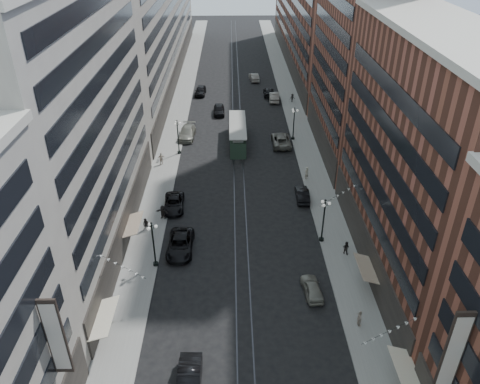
{
  "coord_description": "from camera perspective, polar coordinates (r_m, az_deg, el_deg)",
  "views": [
    {
      "loc": [
        -0.98,
        -11.0,
        32.45
      ],
      "look_at": [
        -0.08,
        34.88,
        5.0
      ],
      "focal_mm": 35.0,
      "sensor_mm": 36.0,
      "label": 1
    }
  ],
  "objects": [
    {
      "name": "building_west_mid",
      "position": [
        50.33,
        -19.77,
        7.52
      ],
      "size": [
        8.0,
        36.0,
        28.0
      ],
      "primitive_type": "cube",
      "color": "#A09B8D",
      "rests_on": "ground"
    },
    {
      "name": "building_east_mid",
      "position": [
        47.56,
        21.25,
        3.19
      ],
      "size": [
        8.0,
        30.0,
        24.0
      ],
      "primitive_type": "cube",
      "color": "brown",
      "rests_on": "ground"
    },
    {
      "name": "lamppost_sw_far",
      "position": [
        49.5,
        -10.52,
        -6.09
      ],
      "size": [
        1.03,
        1.14,
        5.52
      ],
      "color": "black",
      "rests_on": "sidewalk_west"
    },
    {
      "name": "lamppost_se_far",
      "position": [
        53.05,
        10.15,
        -3.26
      ],
      "size": [
        1.03,
        1.14,
        5.52
      ],
      "color": "black",
      "rests_on": "sidewalk_east"
    },
    {
      "name": "car_4",
      "position": [
        47.5,
        8.78,
        -11.49
      ],
      "size": [
        2.04,
        4.33,
        1.43
      ],
      "primitive_type": "imported",
      "rotation": [
        0.0,
        0.0,
        3.23
      ],
      "color": "gray",
      "rests_on": "ground"
    },
    {
      "name": "rail_east",
      "position": [
        87.27,
        0.06,
        9.07
      ],
      "size": [
        0.12,
        180.0,
        0.02
      ],
      "primitive_type": "cube",
      "color": "#2D2D33",
      "rests_on": "ground"
    },
    {
      "name": "car_7",
      "position": [
        59.98,
        -8.06,
        -1.37
      ],
      "size": [
        2.71,
        5.44,
        1.48
      ],
      "primitive_type": "imported",
      "rotation": [
        0.0,
        0.0,
        0.05
      ],
      "color": "black",
      "rests_on": "ground"
    },
    {
      "name": "pedestrian_9",
      "position": [
        94.97,
        6.39,
        11.34
      ],
      "size": [
        1.12,
        0.67,
        1.62
      ],
      "primitive_type": "imported",
      "rotation": [
        0.0,
        0.0,
        0.24
      ],
      "color": "black",
      "rests_on": "sidewalk_east"
    },
    {
      "name": "car_14",
      "position": [
        107.88,
        1.72,
        13.82
      ],
      "size": [
        2.32,
        5.12,
        1.63
      ],
      "primitive_type": "imported",
      "rotation": [
        0.0,
        0.0,
        3.27
      ],
      "color": "gray",
      "rests_on": "ground"
    },
    {
      "name": "lamppost_sw_mid",
      "position": [
        72.7,
        -7.57,
        6.8
      ],
      "size": [
        1.03,
        1.14,
        5.52
      ],
      "color": "black",
      "rests_on": "sidewalk_west"
    },
    {
      "name": "car_8",
      "position": [
        79.18,
        -6.45,
        7.2
      ],
      "size": [
        2.84,
        6.24,
        1.77
      ],
      "primitive_type": "imported",
      "rotation": [
        0.0,
        0.0,
        -0.06
      ],
      "color": "gray",
      "rests_on": "ground"
    },
    {
      "name": "pedestrian_5",
      "position": [
        57.89,
        -9.41,
        -2.43
      ],
      "size": [
        1.73,
        1.07,
        1.8
      ],
      "primitive_type": "imported",
      "rotation": [
        0.0,
        0.0,
        -0.38
      ],
      "color": "black",
      "rests_on": "sidewalk_west"
    },
    {
      "name": "car_extra_0",
      "position": [
        95.55,
        4.18,
        11.52
      ],
      "size": [
        2.18,
        5.51,
        1.79
      ],
      "primitive_type": "imported",
      "rotation": [
        0.0,
        0.0,
        3.09
      ],
      "color": "gray",
      "rests_on": "ground"
    },
    {
      "name": "ground",
      "position": [
        78.07,
        -0.3,
        6.33
      ],
      "size": [
        220.0,
        220.0,
        0.0
      ],
      "primitive_type": "plane",
      "color": "black",
      "rests_on": "ground"
    },
    {
      "name": "sidewalk_west",
      "position": [
        87.8,
        -7.69,
        8.97
      ],
      "size": [
        4.0,
        180.0,
        0.15
      ],
      "primitive_type": "cube",
      "color": "gray",
      "rests_on": "ground"
    },
    {
      "name": "car_11",
      "position": [
        76.41,
        5.04,
        6.35
      ],
      "size": [
        2.92,
        6.29,
        1.74
      ],
      "primitive_type": "imported",
      "rotation": [
        0.0,
        0.0,
        3.15
      ],
      "color": "#67665C",
      "rests_on": "ground"
    },
    {
      "name": "sidewalk_east",
      "position": [
        88.05,
        6.87,
        9.09
      ],
      "size": [
        4.0,
        180.0,
        0.15
      ],
      "primitive_type": "cube",
      "color": "gray",
      "rests_on": "ground"
    },
    {
      "name": "pedestrian_6",
      "position": [
        70.59,
        -9.57,
        4.04
      ],
      "size": [
        1.19,
        0.83,
        1.86
      ],
      "primitive_type": "imported",
      "rotation": [
        0.0,
        0.0,
        3.48
      ],
      "color": "beige",
      "rests_on": "sidewalk_west"
    },
    {
      "name": "car_9",
      "position": [
        99.17,
        -4.85,
        12.21
      ],
      "size": [
        2.38,
        5.21,
        1.73
      ],
      "primitive_type": "imported",
      "rotation": [
        0.0,
        0.0,
        -0.07
      ],
      "color": "black",
      "rests_on": "ground"
    },
    {
      "name": "rail_west",
      "position": [
        87.25,
        -0.87,
        9.06
      ],
      "size": [
        0.12,
        180.0,
        0.02
      ],
      "primitive_type": "cube",
      "color": "#2D2D33",
      "rests_on": "ground"
    },
    {
      "name": "car_12",
      "position": [
        98.44,
        3.55,
        12.07
      ],
      "size": [
        2.33,
        5.45,
        1.57
      ],
      "primitive_type": "imported",
      "rotation": [
        0.0,
        0.0,
        3.12
      ],
      "color": "black",
      "rests_on": "ground"
    },
    {
      "name": "pedestrian_2",
      "position": [
        56.23,
        -11.4,
        -3.89
      ],
      "size": [
        0.86,
        0.63,
        1.59
      ],
      "primitive_type": "imported",
      "rotation": [
        0.0,
        0.0,
        -0.3
      ],
      "color": "black",
      "rests_on": "sidewalk_west"
    },
    {
      "name": "pedestrian_4",
      "position": [
        45.02,
        14.36,
        -14.71
      ],
      "size": [
        0.48,
        0.99,
        1.67
      ],
      "primitive_type": "imported",
      "rotation": [
        0.0,
        0.0,
        1.6
      ],
      "color": "#B5A696",
      "rests_on": "sidewalk_east"
    },
    {
      "name": "pedestrian_8",
      "position": [
        66.34,
        8.11,
        2.31
      ],
      "size": [
        0.79,
        0.75,
        1.82
      ],
      "primitive_type": "imported",
      "rotation": [
        0.0,
        0.0,
        3.79
      ],
      "color": "#C0B79F",
      "rests_on": "sidewalk_east"
    },
    {
      "name": "car_10",
      "position": [
        61.77,
        7.6,
        -0.29
      ],
      "size": [
        1.68,
        4.57,
        1.5
      ],
      "primitive_type": "imported",
      "rotation": [
        0.0,
        0.0,
        3.12
      ],
      "color": "black",
      "rests_on": "ground"
    },
    {
      "name": "lamppost_se_mid",
      "position": [
        77.5,
        6.58,
        8.42
      ],
      "size": [
        1.03,
        1.14,
        5.52
      ],
      "color": "black",
      "rests_on": "sidewalk_east"
    },
    {
      "name": "car_13",
      "position": [
        88.69,
        -2.57,
        9.98
      ],
      "size": [
        2.13,
        5.02,
        1.69
      ],
      "primitive_type": "imported",
      "rotation": [
        0.0,
        0.0,
        0.03
      ],
      "color": "black",
      "rests_on": "ground"
    },
    {
      "name": "car_2",
      "position": [
        52.61,
        -7.29,
        -6.35
      ],
      "size": [
        2.84,
        6.04,
        1.67
      ],
      "primitive_type": "imported",
      "rotation": [
        0.0,
        0.0,
        -0.01
      ],
      "color": "black",
      "rests_on": "ground"
    },
    {
      "name": "streetcar",
      "position": [
        76.44,
        -0.29,
        7.04
      ],
      "size": [
        2.68,
        12.12,
        3.35
      ],
      "color": "#263D2D",
      "rests_on": "ground"
    },
    {
      "name": "building_east_tower",
      "position": [
        70.31,
        14.67,
        20.61
      ],
      "size": [
        8.0,
        26.0,
        42.0
      ],
      "primitive_type": "cube",
      "color": "brown",
      "rests_on": "ground"
    },
    {
      "name": "pedestrian_7",
      "position": [
        52.86,
        12.78,
        -6.62
      ],
      "size": [
        0.87,
        0.76,
        1.57
      ],
      "primitive_type": "imported",
      "rotation": [
        0.0,
        0.0,
        2.57
      ],
      "color": "black",
      "rests_on": "sidewalk_east"
    },
    {
      "name": "building_east_far",
      "position": [
        119.15,
        8.1,
        20.73
      ],
      "size": [
        8.0,
        72.0,
        24.0
      ],
      "primitive_type": "cube",
      "color": "brown",
      "rests_on": "ground"
    },
    {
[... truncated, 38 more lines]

